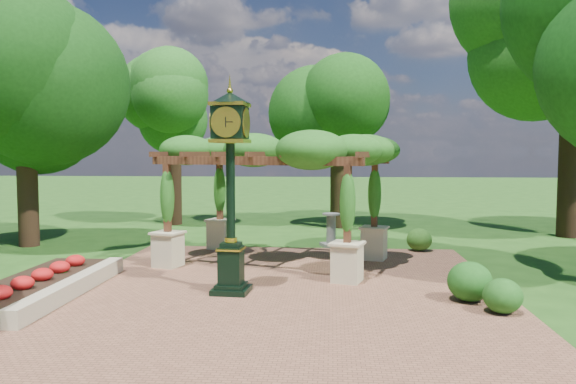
{
  "coord_description": "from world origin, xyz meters",
  "views": [
    {
      "loc": [
        1.08,
        -11.28,
        3.19
      ],
      "look_at": [
        0.0,
        2.5,
        2.2
      ],
      "focal_mm": 35.0,
      "sensor_mm": 36.0,
      "label": 1
    }
  ],
  "objects": [
    {
      "name": "shrub_mid",
      "position": [
        4.0,
        0.65,
        0.46
      ],
      "size": [
        1.09,
        1.09,
        0.84
      ],
      "primitive_type": "ellipsoid",
      "rotation": [
        0.0,
        0.0,
        0.19
      ],
      "color": "#1A5016",
      "rests_on": "brick_plaza"
    },
    {
      "name": "pedestal_clock",
      "position": [
        -1.16,
        0.96,
        2.72
      ],
      "size": [
        0.96,
        0.96,
        4.55
      ],
      "rotation": [
        0.0,
        0.0,
        -0.07
      ],
      "color": "black",
      "rests_on": "brick_plaza"
    },
    {
      "name": "flower_bed",
      "position": [
        -5.5,
        0.5,
        0.18
      ],
      "size": [
        1.5,
        5.0,
        0.36
      ],
      "primitive_type": "cube",
      "color": "red",
      "rests_on": "ground"
    },
    {
      "name": "pergola",
      "position": [
        -0.54,
        4.42,
        3.04
      ],
      "size": [
        6.68,
        5.18,
        3.71
      ],
      "rotation": [
        0.0,
        0.0,
        -0.29
      ],
      "color": "beige",
      "rests_on": "brick_plaza"
    },
    {
      "name": "shrub_back",
      "position": [
        3.87,
        6.69,
        0.4
      ],
      "size": [
        0.81,
        0.81,
        0.72
      ],
      "primitive_type": "ellipsoid",
      "rotation": [
        0.0,
        0.0,
        0.02
      ],
      "color": "#2D5F1B",
      "rests_on": "brick_plaza"
    },
    {
      "name": "ground",
      "position": [
        0.0,
        0.0,
        0.0
      ],
      "size": [
        120.0,
        120.0,
        0.0
      ],
      "primitive_type": "plane",
      "color": "#1E4714",
      "rests_on": "ground"
    },
    {
      "name": "tree_east_far",
      "position": [
        9.93,
        10.4,
        7.7
      ],
      "size": [
        5.25,
        5.25,
        11.21
      ],
      "color": "#321E13",
      "rests_on": "ground"
    },
    {
      "name": "shrub_front",
      "position": [
        4.42,
        -0.21,
        0.38
      ],
      "size": [
        0.96,
        0.96,
        0.68
      ],
      "primitive_type": "ellipsoid",
      "rotation": [
        0.0,
        0.0,
        -0.32
      ],
      "color": "#1D5117",
      "rests_on": "brick_plaza"
    },
    {
      "name": "sundial",
      "position": [
        1.06,
        7.55,
        0.49
      ],
      "size": [
        0.8,
        0.8,
        1.13
      ],
      "rotation": [
        0.0,
        0.0,
        0.35
      ],
      "color": "gray",
      "rests_on": "ground"
    },
    {
      "name": "border_wall",
      "position": [
        -4.6,
        0.5,
        0.2
      ],
      "size": [
        0.35,
        5.0,
        0.4
      ],
      "primitive_type": "cube",
      "color": "#C6B793",
      "rests_on": "ground"
    },
    {
      "name": "brick_plaza",
      "position": [
        0.0,
        1.0,
        0.02
      ],
      "size": [
        10.0,
        12.0,
        0.04
      ],
      "primitive_type": "cube",
      "color": "brown",
      "rests_on": "ground"
    },
    {
      "name": "tree_west_near",
      "position": [
        -9.16,
        6.84,
        5.3
      ],
      "size": [
        5.05,
        5.05,
        7.7
      ],
      "color": "#382316",
      "rests_on": "ground"
    },
    {
      "name": "tree_west_far",
      "position": [
        -5.81,
        12.79,
        5.15
      ],
      "size": [
        3.71,
        3.71,
        7.51
      ],
      "color": "black",
      "rests_on": "ground"
    },
    {
      "name": "tree_north",
      "position": [
        1.35,
        12.4,
        4.82
      ],
      "size": [
        3.8,
        3.8,
        7.05
      ],
      "color": "#332414",
      "rests_on": "ground"
    }
  ]
}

